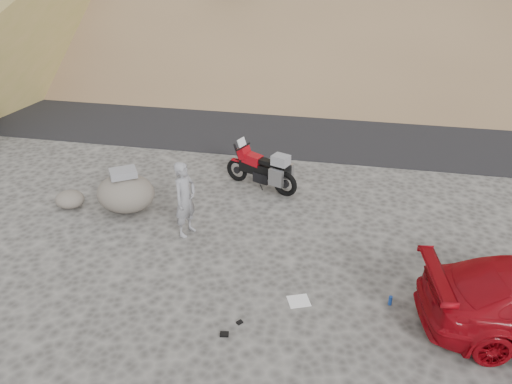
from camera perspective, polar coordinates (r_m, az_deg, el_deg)
ground at (r=11.41m, az=-0.17°, el=-7.55°), size 140.00×140.00×0.00m
road at (r=19.35m, az=5.19°, el=7.89°), size 120.00×7.00×0.05m
motorcycle at (r=14.03m, az=0.91°, el=2.54°), size 2.23×1.17×1.40m
man at (r=12.39m, az=-7.81°, el=-4.64°), size 0.65×0.80×1.89m
boulder at (r=13.44m, az=-14.65°, el=-0.07°), size 1.88×1.75×1.17m
small_rock at (r=14.16m, az=-20.51°, el=-0.78°), size 0.82×0.75×0.46m
gear_white_cloth at (r=10.27m, az=4.90°, el=-12.31°), size 0.53×0.51×0.01m
gear_bottle at (r=10.45m, az=15.09°, el=-11.88°), size 0.08×0.08×0.20m
gear_funnel at (r=10.23m, az=19.99°, el=-13.87°), size 0.15×0.15×0.18m
gear_glove_a at (r=9.55m, az=-3.64°, el=-15.92°), size 0.18×0.14×0.05m
gear_glove_b at (r=9.77m, az=-1.88°, el=-14.66°), size 0.14×0.14×0.04m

